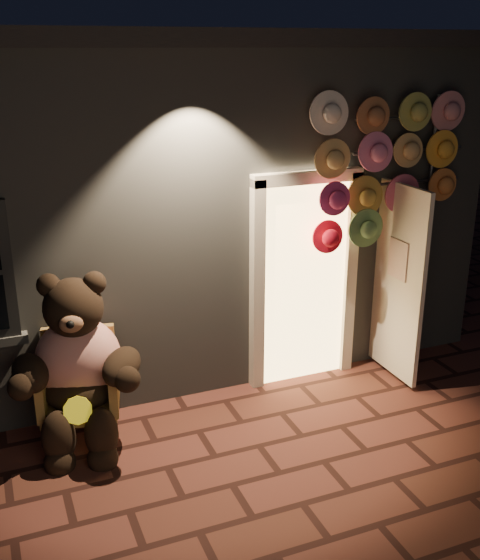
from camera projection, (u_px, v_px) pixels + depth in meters
ground at (232, 485)px, 5.24m from camera, size 60.00×60.00×0.00m
shop_building at (115, 180)px, 8.13m from camera, size 7.30×5.95×3.51m
wicker_armchair at (80, 386)px, 5.78m from camera, size 0.78×0.73×0.97m
teddy_bear at (78, 367)px, 5.58m from camera, size 1.16×1.02×1.63m
hat_rack at (385, 166)px, 6.35m from camera, size 1.74×0.22×2.89m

